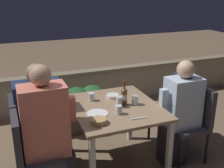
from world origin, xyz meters
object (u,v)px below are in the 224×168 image
Objects in this scene: chair_left_near at (28,150)px; chair_right_far at (176,104)px; person_navy_jumper at (43,120)px; chair_right_near at (193,117)px; beer_bottle at (124,96)px; person_blue_shirt at (179,113)px; person_coral_top at (49,133)px; chair_left_far at (25,130)px.

chair_right_far is at bearing 11.98° from chair_left_near.
chair_left_near is at bearing -116.68° from person_navy_jumper.
person_navy_jumper is at bearing 167.03° from chair_right_near.
chair_left_near is 1.88m from chair_right_far.
beer_bottle is at bearing 10.01° from chair_left_near.
chair_right_far is at bearing 59.99° from person_blue_shirt.
chair_right_far is (1.65, 0.39, -0.13)m from person_coral_top.
chair_right_far is at bearing 14.42° from beer_bottle.
beer_bottle reaches higher than chair_right_far.
chair_right_far is (1.84, 0.00, 0.00)m from chair_left_far.
chair_left_far is at bearing 167.02° from person_blue_shirt.
chair_left_near and chair_right_far have the same top height.
person_coral_top is 1.50× the size of chair_left_far.
chair_right_far is (1.84, 0.39, 0.00)m from chair_left_near.
person_coral_top is at bearing -166.66° from chair_right_far.
chair_left_far is 1.00× the size of chair_right_far.
chair_left_near is 1.00× the size of chair_left_far.
chair_left_far is 0.73× the size of person_blue_shirt.
person_blue_shirt is at bearing -15.41° from beer_bottle.
chair_right_near is at bearing -92.91° from chair_right_far.
person_navy_jumper reaches higher than chair_right_far.
chair_left_near is 0.39m from chair_left_far.
chair_right_near and chair_right_far have the same top height.
person_coral_top is 1.50× the size of chair_right_near.
beer_bottle is (0.83, -0.21, 0.23)m from person_navy_jumper.
chair_right_near is at bearing -11.71° from beer_bottle.
chair_right_far is at bearing 87.09° from chair_right_near.
person_coral_top is 1.63m from chair_right_near.
person_navy_jumper is (0.20, -0.00, 0.08)m from chair_left_far.
person_coral_top is 1.50× the size of chair_right_far.
chair_left_near is 1.09m from beer_bottle.
person_coral_top reaches higher than chair_left_far.
chair_left_far is 1.86m from chair_right_near.
person_blue_shirt reaches higher than chair_left_near.
chair_left_near is at bearing -169.99° from beer_bottle.
chair_right_near is (1.82, -0.37, 0.00)m from chair_left_far.
chair_left_far is at bearing 168.47° from beer_bottle.
beer_bottle is (1.03, -0.21, 0.31)m from chair_left_far.
chair_left_near is 0.67× the size of person_coral_top.
person_navy_jumper is at bearing -0.00° from chair_left_far.
person_coral_top reaches higher than person_blue_shirt.
person_coral_top is (0.19, -0.00, 0.13)m from chair_left_near.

